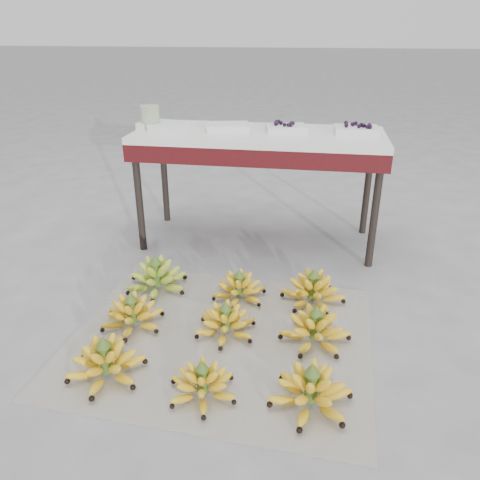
% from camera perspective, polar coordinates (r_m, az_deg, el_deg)
% --- Properties ---
extents(ground, '(60.00, 60.00, 0.00)m').
position_cam_1_polar(ground, '(2.07, 1.21, -11.19)').
color(ground, slate).
rests_on(ground, ground).
extents(newspaper_mat, '(1.31, 1.12, 0.01)m').
position_cam_1_polar(newspaper_mat, '(2.04, -2.34, -11.80)').
color(newspaper_mat, white).
rests_on(newspaper_mat, ground).
extents(bunch_front_left, '(0.35, 0.35, 0.18)m').
position_cam_1_polar(bunch_front_left, '(1.87, -16.02, -14.16)').
color(bunch_front_left, yellow).
rests_on(bunch_front_left, newspaper_mat).
extents(bunch_front_center, '(0.31, 0.31, 0.15)m').
position_cam_1_polar(bunch_front_center, '(1.74, -4.60, -17.08)').
color(bunch_front_center, yellow).
rests_on(bunch_front_center, newspaper_mat).
extents(bunch_front_right, '(0.31, 0.31, 0.18)m').
position_cam_1_polar(bunch_front_right, '(1.71, 8.64, -17.73)').
color(bunch_front_right, yellow).
rests_on(bunch_front_right, newspaper_mat).
extents(bunch_mid_left, '(0.36, 0.36, 0.17)m').
position_cam_1_polar(bunch_mid_left, '(2.12, -12.99, -8.82)').
color(bunch_mid_left, yellow).
rests_on(bunch_mid_left, newspaper_mat).
extents(bunch_mid_center, '(0.34, 0.34, 0.16)m').
position_cam_1_polar(bunch_mid_center, '(2.02, -1.77, -10.03)').
color(bunch_mid_center, yellow).
rests_on(bunch_mid_center, newspaper_mat).
extents(bunch_mid_right, '(0.38, 0.38, 0.18)m').
position_cam_1_polar(bunch_mid_right, '(2.00, 9.15, -10.70)').
color(bunch_mid_right, yellow).
rests_on(bunch_mid_right, newspaper_mat).
extents(bunch_back_left, '(0.40, 0.40, 0.19)m').
position_cam_1_polar(bunch_back_left, '(2.37, -10.12, -4.52)').
color(bunch_back_left, olive).
rests_on(bunch_back_left, newspaper_mat).
extents(bunch_back_center, '(0.30, 0.30, 0.16)m').
position_cam_1_polar(bunch_back_center, '(2.27, -0.10, -5.92)').
color(bunch_back_center, yellow).
rests_on(bunch_back_center, newspaper_mat).
extents(bunch_back_right, '(0.38, 0.38, 0.18)m').
position_cam_1_polar(bunch_back_right, '(2.26, 8.88, -6.12)').
color(bunch_back_right, yellow).
rests_on(bunch_back_right, newspaper_mat).
extents(vendor_table, '(1.40, 0.56, 0.67)m').
position_cam_1_polar(vendor_table, '(2.71, 2.30, 11.46)').
color(vendor_table, black).
rests_on(vendor_table, ground).
extents(tray_far_left, '(0.28, 0.23, 0.04)m').
position_cam_1_polar(tray_far_left, '(2.81, -9.45, 13.61)').
color(tray_far_left, silver).
rests_on(tray_far_left, vendor_table).
extents(tray_left, '(0.27, 0.22, 0.04)m').
position_cam_1_polar(tray_left, '(2.73, -1.50, 13.61)').
color(tray_left, silver).
rests_on(tray_left, vendor_table).
extents(tray_right, '(0.25, 0.20, 0.06)m').
position_cam_1_polar(tray_right, '(2.71, 5.60, 13.44)').
color(tray_right, silver).
rests_on(tray_right, vendor_table).
extents(tray_far_right, '(0.25, 0.18, 0.06)m').
position_cam_1_polar(tray_far_right, '(2.72, 14.05, 12.90)').
color(tray_far_right, silver).
rests_on(tray_far_right, vendor_table).
extents(glass_jar, '(0.13, 0.13, 0.13)m').
position_cam_1_polar(glass_jar, '(2.80, -10.87, 14.45)').
color(glass_jar, '#D9EEBD').
rests_on(glass_jar, vendor_table).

